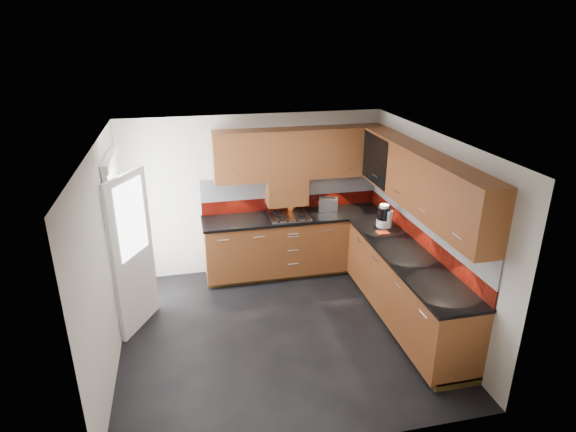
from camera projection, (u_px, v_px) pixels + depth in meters
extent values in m
cube|color=black|center=(280.00, 333.00, 5.99)|extent=(4.00, 3.80, 0.02)
cube|color=white|center=(278.00, 137.00, 5.08)|extent=(4.00, 3.80, 0.10)
cube|color=beige|center=(254.00, 194.00, 7.21)|extent=(4.00, 0.08, 2.64)
cube|color=beige|center=(325.00, 339.00, 3.87)|extent=(4.00, 0.08, 2.64)
cube|color=beige|center=(102.00, 261.00, 5.15)|extent=(0.08, 3.80, 2.64)
cube|color=beige|center=(433.00, 230.00, 5.94)|extent=(0.08, 3.80, 2.64)
cube|color=brown|center=(295.00, 244.00, 7.28)|extent=(2.70, 0.60, 0.95)
cube|color=brown|center=(406.00, 288.00, 6.04)|extent=(0.60, 2.60, 0.95)
cube|color=#412F12|center=(294.00, 268.00, 7.47)|extent=(2.70, 0.54, 0.10)
cube|color=#412F12|center=(405.00, 317.00, 6.21)|extent=(0.54, 2.60, 0.10)
cube|color=black|center=(295.00, 217.00, 7.11)|extent=(2.72, 0.62, 0.04)
cube|color=black|center=(409.00, 257.00, 5.86)|extent=(0.62, 2.60, 0.04)
cube|color=#691009|center=(291.00, 202.00, 7.34)|extent=(2.70, 0.02, 0.20)
cube|color=silver|center=(291.00, 186.00, 7.24)|extent=(2.70, 0.02, 0.34)
cube|color=#691009|center=(420.00, 236.00, 6.17)|extent=(0.02, 3.20, 0.20)
cube|color=silver|center=(422.00, 216.00, 6.07)|extent=(0.02, 3.20, 0.34)
cube|color=brown|center=(300.00, 153.00, 6.92)|extent=(2.50, 0.33, 0.72)
cube|color=brown|center=(421.00, 181.00, 5.69)|extent=(0.33, 2.87, 0.72)
cube|color=silver|center=(293.00, 171.00, 6.81)|extent=(1.80, 0.01, 0.16)
cube|color=silver|center=(407.00, 200.00, 5.70)|extent=(0.01, 2.00, 0.16)
cube|color=brown|center=(287.00, 191.00, 7.09)|extent=(0.60, 0.33, 0.40)
cube|color=black|center=(374.00, 160.00, 6.59)|extent=(0.01, 0.80, 0.66)
cube|color=#FFD18C|center=(395.00, 158.00, 6.66)|extent=(0.01, 0.76, 0.64)
cube|color=black|center=(386.00, 157.00, 6.62)|extent=(0.29, 0.76, 0.01)
cylinder|color=black|center=(395.00, 155.00, 6.36)|extent=(0.07, 0.07, 0.16)
cylinder|color=black|center=(390.00, 152.00, 6.49)|extent=(0.07, 0.07, 0.16)
cylinder|color=white|center=(385.00, 150.00, 6.63)|extent=(0.07, 0.07, 0.16)
cylinder|color=black|center=(381.00, 147.00, 6.77)|extent=(0.07, 0.07, 0.16)
cube|color=white|center=(120.00, 242.00, 6.05)|extent=(0.06, 0.95, 2.04)
cube|color=white|center=(133.00, 254.00, 5.77)|extent=(0.42, 0.73, 1.98)
cube|color=white|center=(131.00, 219.00, 5.61)|extent=(0.28, 0.50, 0.90)
cube|color=silver|center=(289.00, 216.00, 7.07)|extent=(0.58, 0.50, 0.02)
torus|color=black|center=(281.00, 218.00, 6.92)|extent=(0.13, 0.13, 0.02)
torus|color=black|center=(301.00, 216.00, 6.98)|extent=(0.13, 0.13, 0.02)
torus|color=black|center=(277.00, 212.00, 7.14)|extent=(0.13, 0.13, 0.02)
torus|color=black|center=(297.00, 210.00, 7.20)|extent=(0.13, 0.13, 0.02)
cube|color=black|center=(293.00, 221.00, 6.85)|extent=(0.44, 0.04, 0.02)
cylinder|color=#E75515|center=(292.00, 206.00, 7.26)|extent=(0.12, 0.12, 0.15)
cylinder|color=brown|center=(292.00, 194.00, 7.21)|extent=(0.06, 0.02, 0.30)
cylinder|color=brown|center=(292.00, 194.00, 7.21)|extent=(0.05, 0.03, 0.28)
cylinder|color=brown|center=(291.00, 193.00, 7.20)|extent=(0.06, 0.03, 0.32)
cylinder|color=brown|center=(293.00, 195.00, 7.21)|extent=(0.04, 0.04, 0.26)
cylinder|color=brown|center=(291.00, 194.00, 7.20)|extent=(0.04, 0.05, 0.29)
cube|color=silver|center=(328.00, 204.00, 7.26)|extent=(0.32, 0.25, 0.20)
cube|color=black|center=(329.00, 198.00, 7.22)|extent=(0.21, 0.09, 0.01)
cube|color=black|center=(328.00, 197.00, 7.26)|extent=(0.21, 0.09, 0.01)
cylinder|color=white|center=(383.00, 223.00, 6.70)|extent=(0.19, 0.19, 0.11)
cylinder|color=black|center=(384.00, 213.00, 6.65)|extent=(0.18, 0.18, 0.17)
cylinder|color=white|center=(384.00, 206.00, 6.61)|extent=(0.13, 0.13, 0.04)
cylinder|color=white|center=(388.00, 219.00, 6.65)|extent=(0.15, 0.15, 0.25)
cube|color=#F2491A|center=(383.00, 232.00, 6.50)|extent=(0.16, 0.13, 0.02)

